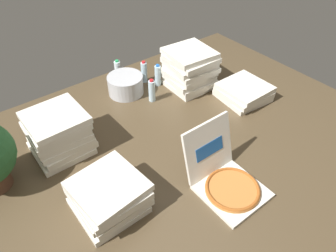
% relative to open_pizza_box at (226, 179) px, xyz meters
% --- Properties ---
extents(ground_plane, '(3.20, 2.40, 0.02)m').
position_rel_open_pizza_box_xyz_m(ground_plane, '(-0.04, 0.45, -0.08)').
color(ground_plane, '#4C3D28').
extents(open_pizza_box, '(0.37, 0.47, 0.38)m').
position_rel_open_pizza_box_xyz_m(open_pizza_box, '(0.00, 0.00, 0.00)').
color(open_pizza_box, silver).
rests_on(open_pizza_box, ground_plane).
extents(pizza_stack_left_near, '(0.42, 0.42, 0.35)m').
position_rel_open_pizza_box_xyz_m(pizza_stack_left_near, '(0.56, 1.00, 0.10)').
color(pizza_stack_left_near, silver).
rests_on(pizza_stack_left_near, ground_plane).
extents(pizza_stack_center_far, '(0.39, 0.39, 0.30)m').
position_rel_open_pizza_box_xyz_m(pizza_stack_center_far, '(-0.67, 0.94, 0.08)').
color(pizza_stack_center_far, silver).
rests_on(pizza_stack_center_far, ground_plane).
extents(pizza_stack_right_mid, '(0.40, 0.40, 0.22)m').
position_rel_open_pizza_box_xyz_m(pizza_stack_right_mid, '(-0.64, 0.31, 0.04)').
color(pizza_stack_right_mid, silver).
rests_on(pizza_stack_right_mid, ground_plane).
extents(pizza_stack_left_mid, '(0.40, 0.40, 0.13)m').
position_rel_open_pizza_box_xyz_m(pizza_stack_left_mid, '(0.80, 0.57, -0.01)').
color(pizza_stack_left_mid, silver).
rests_on(pizza_stack_left_mid, ground_plane).
extents(ice_bucket, '(0.31, 0.31, 0.16)m').
position_rel_open_pizza_box_xyz_m(ice_bucket, '(0.06, 1.26, 0.01)').
color(ice_bucket, '#B7BABF').
rests_on(ice_bucket, ground_plane).
extents(water_bottle_0, '(0.06, 0.06, 0.21)m').
position_rel_open_pizza_box_xyz_m(water_bottle_0, '(0.17, 1.03, 0.03)').
color(water_bottle_0, silver).
rests_on(water_bottle_0, ground_plane).
extents(water_bottle_1, '(0.06, 0.06, 0.21)m').
position_rel_open_pizza_box_xyz_m(water_bottle_1, '(0.35, 1.19, 0.03)').
color(water_bottle_1, silver).
rests_on(water_bottle_1, ground_plane).
extents(water_bottle_2, '(0.06, 0.06, 0.21)m').
position_rel_open_pizza_box_xyz_m(water_bottle_2, '(0.29, 1.31, 0.03)').
color(water_bottle_2, silver).
rests_on(water_bottle_2, ground_plane).
extents(water_bottle_3, '(0.06, 0.06, 0.21)m').
position_rel_open_pizza_box_xyz_m(water_bottle_3, '(0.11, 1.47, 0.03)').
color(water_bottle_3, white).
rests_on(water_bottle_3, ground_plane).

